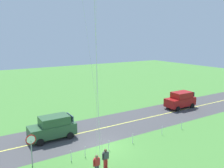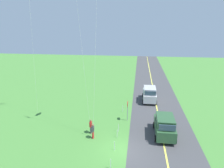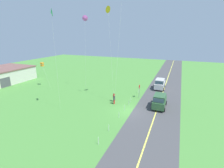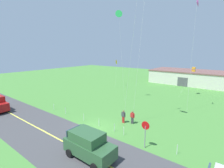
% 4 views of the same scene
% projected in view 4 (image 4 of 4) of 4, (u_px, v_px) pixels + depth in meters
% --- Properties ---
extents(ground_plane, '(120.00, 120.00, 0.10)m').
position_uv_depth(ground_plane, '(95.00, 129.00, 19.07)').
color(ground_plane, '#478438').
extents(asphalt_road, '(120.00, 7.00, 0.00)m').
position_uv_depth(asphalt_road, '(66.00, 143.00, 15.96)').
color(asphalt_road, '#424244').
rests_on(asphalt_road, ground).
extents(road_centre_stripe, '(120.00, 0.16, 0.00)m').
position_uv_depth(road_centre_stripe, '(66.00, 143.00, 15.96)').
color(road_centre_stripe, '#E5E04C').
rests_on(road_centre_stripe, asphalt_road).
extents(car_suv_foreground, '(4.40, 2.12, 2.24)m').
position_uv_depth(car_suv_foreground, '(89.00, 145.00, 13.63)').
color(car_suv_foreground, '#2D5633').
rests_on(car_suv_foreground, ground).
extents(stop_sign, '(0.76, 0.08, 2.56)m').
position_uv_depth(stop_sign, '(145.00, 129.00, 14.88)').
color(stop_sign, gray).
rests_on(stop_sign, ground).
extents(person_adult_near, '(0.58, 0.22, 1.60)m').
position_uv_depth(person_adult_near, '(123.00, 116.00, 20.31)').
color(person_adult_near, red).
rests_on(person_adult_near, ground).
extents(person_adult_companion, '(0.58, 0.22, 1.60)m').
position_uv_depth(person_adult_companion, '(132.00, 117.00, 20.08)').
color(person_adult_companion, '#3F3F47').
rests_on(person_adult_companion, ground).
extents(kite_yellow_high, '(1.29, 1.25, 14.88)m').
position_uv_depth(kite_yellow_high, '(119.00, 14.00, 26.34)').
color(kite_yellow_high, silver).
rests_on(kite_yellow_high, ground).
extents(kite_green_far, '(1.80, 3.62, 5.57)m').
position_uv_depth(kite_green_far, '(194.00, 69.00, 31.95)').
color(kite_green_far, silver).
rests_on(kite_green_far, ground).
extents(kite_pink_drift, '(0.76, 1.73, 6.51)m').
position_uv_depth(kite_pink_drift, '(117.00, 62.00, 39.76)').
color(kite_pink_drift, silver).
rests_on(kite_pink_drift, ground).
extents(kite_orange_near, '(0.68, 1.16, 15.14)m').
position_uv_depth(kite_orange_near, '(197.00, 3.00, 20.87)').
color(kite_orange_near, silver).
rests_on(kite_orange_near, ground).
extents(warehouse_distant, '(18.36, 10.20, 3.50)m').
position_uv_depth(warehouse_distant, '(188.00, 77.00, 44.73)').
color(warehouse_distant, beige).
rests_on(warehouse_distant, ground).
extents(fence_post_0, '(0.05, 0.05, 0.90)m').
position_uv_depth(fence_post_0, '(54.00, 107.00, 25.03)').
color(fence_post_0, silver).
rests_on(fence_post_0, ground).
extents(fence_post_1, '(0.05, 0.05, 0.90)m').
position_uv_depth(fence_post_1, '(65.00, 111.00, 23.33)').
color(fence_post_1, silver).
rests_on(fence_post_1, ground).
extents(fence_post_2, '(0.05, 0.05, 0.90)m').
position_uv_depth(fence_post_2, '(84.00, 117.00, 21.12)').
color(fence_post_2, silver).
rests_on(fence_post_2, ground).
extents(fence_post_3, '(0.05, 0.05, 0.90)m').
position_uv_depth(fence_post_3, '(99.00, 122.00, 19.56)').
color(fence_post_3, silver).
rests_on(fence_post_3, ground).
extents(fence_post_4, '(0.05, 0.05, 0.90)m').
position_uv_depth(fence_post_4, '(114.00, 128.00, 18.19)').
color(fence_post_4, silver).
rests_on(fence_post_4, ground).
extents(fence_post_5, '(0.05, 0.05, 0.90)m').
position_uv_depth(fence_post_5, '(124.00, 131.00, 17.46)').
color(fence_post_5, silver).
rests_on(fence_post_5, ground).
extents(fence_post_6, '(0.05, 0.05, 0.90)m').
position_uv_depth(fence_post_6, '(177.00, 150.00, 14.19)').
color(fence_post_6, silver).
rests_on(fence_post_6, ground).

